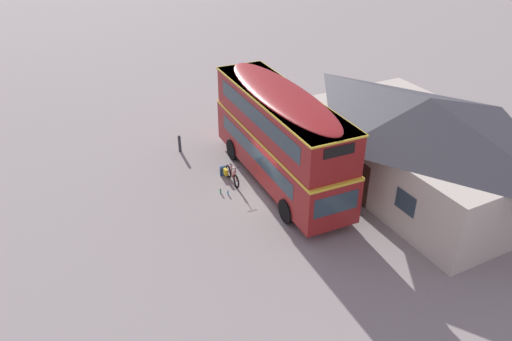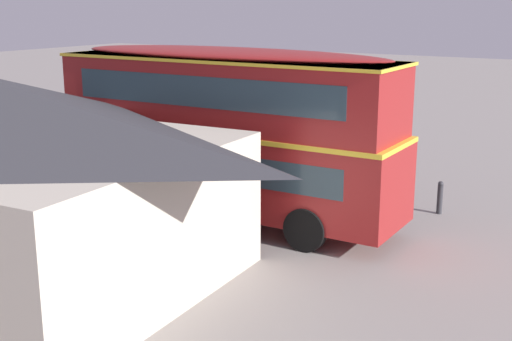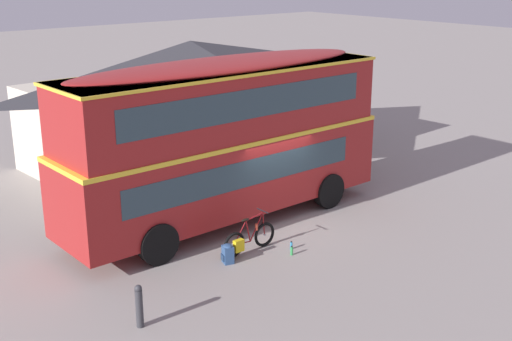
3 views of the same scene
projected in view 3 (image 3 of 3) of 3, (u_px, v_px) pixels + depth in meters
ground_plane at (273, 222)px, 19.44m from camera, size 120.00×120.00×0.00m
double_decker_bus at (226, 134)px, 18.78m from camera, size 10.07×2.73×4.79m
touring_bicycle at (248, 239)px, 17.34m from camera, size 1.71×0.46×1.05m
backpack_on_ground at (228, 253)px, 16.77m from camera, size 0.36×0.36×0.51m
water_bottle_blue_sports at (291, 245)px, 17.61m from camera, size 0.07×0.07×0.22m
water_bottle_green_metal at (292, 251)px, 17.25m from camera, size 0.07×0.07×0.25m
pub_building at (192, 100)px, 25.05m from camera, size 12.10×7.89×4.54m
kerb_bollard at (139, 305)px, 13.75m from camera, size 0.16×0.16×0.97m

